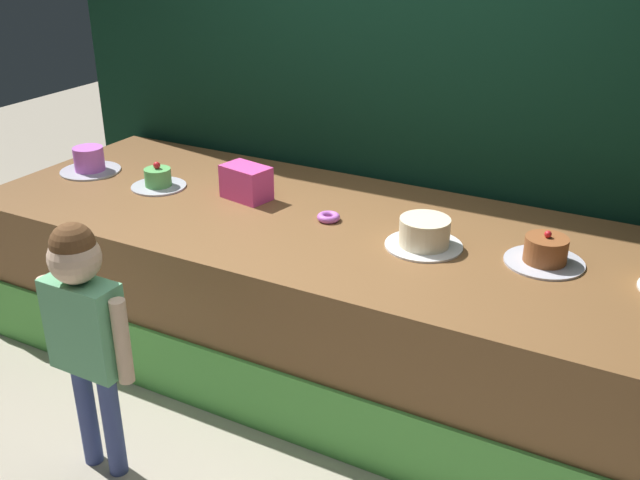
{
  "coord_description": "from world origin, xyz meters",
  "views": [
    {
      "loc": [
        1.55,
        -2.25,
        2.21
      ],
      "look_at": [
        0.11,
        0.41,
        0.82
      ],
      "focal_mm": 40.84,
      "sensor_mm": 36.0,
      "label": 1
    }
  ],
  "objects_px": {
    "child_figure": "(84,318)",
    "cake_far_left": "(89,161)",
    "cake_center": "(424,234)",
    "pink_box": "(246,182)",
    "cake_left": "(158,180)",
    "cake_right": "(545,252)",
    "donut": "(329,217)"
  },
  "relations": [
    {
      "from": "cake_left",
      "to": "cake_right",
      "type": "xyz_separation_m",
      "value": [
        2.11,
        0.06,
        0.01
      ]
    },
    {
      "from": "child_figure",
      "to": "cake_left",
      "type": "height_order",
      "value": "child_figure"
    },
    {
      "from": "cake_far_left",
      "to": "cake_left",
      "type": "xyz_separation_m",
      "value": [
        0.53,
        -0.01,
        -0.02
      ]
    },
    {
      "from": "child_figure",
      "to": "cake_right",
      "type": "relative_size",
      "value": 3.29
    },
    {
      "from": "cake_center",
      "to": "cake_far_left",
      "type": "bearing_deg",
      "value": 178.88
    },
    {
      "from": "cake_left",
      "to": "cake_far_left",
      "type": "bearing_deg",
      "value": 178.48
    },
    {
      "from": "pink_box",
      "to": "cake_far_left",
      "type": "xyz_separation_m",
      "value": [
        -1.05,
        -0.08,
        -0.03
      ]
    },
    {
      "from": "cake_far_left",
      "to": "cake_center",
      "type": "xyz_separation_m",
      "value": [
        2.11,
        -0.04,
        0.0
      ]
    },
    {
      "from": "cake_left",
      "to": "cake_right",
      "type": "distance_m",
      "value": 2.11
    },
    {
      "from": "cake_far_left",
      "to": "cake_right",
      "type": "height_order",
      "value": "cake_right"
    },
    {
      "from": "pink_box",
      "to": "cake_center",
      "type": "distance_m",
      "value": 1.06
    },
    {
      "from": "pink_box",
      "to": "donut",
      "type": "distance_m",
      "value": 0.54
    },
    {
      "from": "cake_center",
      "to": "cake_right",
      "type": "xyz_separation_m",
      "value": [
        0.53,
        0.09,
        -0.01
      ]
    },
    {
      "from": "cake_left",
      "to": "cake_center",
      "type": "height_order",
      "value": "cake_left"
    },
    {
      "from": "donut",
      "to": "cake_right",
      "type": "xyz_separation_m",
      "value": [
        1.05,
        0.03,
        0.03
      ]
    },
    {
      "from": "cake_far_left",
      "to": "cake_left",
      "type": "distance_m",
      "value": 0.53
    },
    {
      "from": "cake_far_left",
      "to": "cake_center",
      "type": "bearing_deg",
      "value": -1.12
    },
    {
      "from": "cake_right",
      "to": "cake_far_left",
      "type": "bearing_deg",
      "value": -178.95
    },
    {
      "from": "cake_far_left",
      "to": "cake_center",
      "type": "height_order",
      "value": "cake_far_left"
    },
    {
      "from": "cake_far_left",
      "to": "cake_right",
      "type": "xyz_separation_m",
      "value": [
        2.64,
        0.05,
        -0.01
      ]
    },
    {
      "from": "cake_far_left",
      "to": "pink_box",
      "type": "bearing_deg",
      "value": 4.23
    },
    {
      "from": "cake_center",
      "to": "cake_right",
      "type": "bearing_deg",
      "value": 9.65
    },
    {
      "from": "cake_right",
      "to": "pink_box",
      "type": "bearing_deg",
      "value": 178.92
    },
    {
      "from": "child_figure",
      "to": "donut",
      "type": "distance_m",
      "value": 1.3
    },
    {
      "from": "donut",
      "to": "cake_center",
      "type": "bearing_deg",
      "value": -6.49
    },
    {
      "from": "cake_left",
      "to": "cake_center",
      "type": "distance_m",
      "value": 1.58
    },
    {
      "from": "pink_box",
      "to": "cake_left",
      "type": "relative_size",
      "value": 0.83
    },
    {
      "from": "cake_left",
      "to": "cake_center",
      "type": "relative_size",
      "value": 0.85
    },
    {
      "from": "donut",
      "to": "cake_far_left",
      "type": "height_order",
      "value": "cake_far_left"
    },
    {
      "from": "child_figure",
      "to": "pink_box",
      "type": "distance_m",
      "value": 1.29
    },
    {
      "from": "donut",
      "to": "pink_box",
      "type": "bearing_deg",
      "value": 173.56
    },
    {
      "from": "child_figure",
      "to": "cake_far_left",
      "type": "height_order",
      "value": "child_figure"
    }
  ]
}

